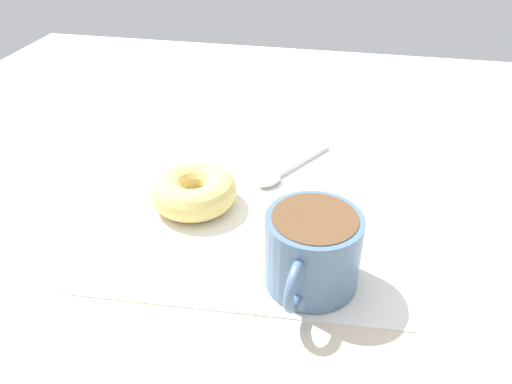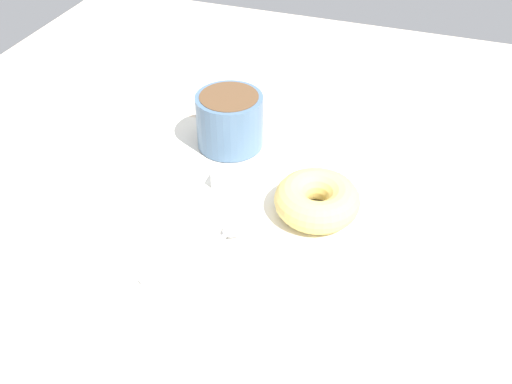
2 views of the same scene
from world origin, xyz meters
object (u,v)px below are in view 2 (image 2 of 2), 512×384
at_px(donut, 317,200).
at_px(sugar_cube, 221,179).
at_px(coffee_cup, 230,119).
at_px(spoon, 221,237).

distance_m(donut, sugar_cube, 0.13).
height_order(donut, sugar_cube, donut).
relative_size(coffee_cup, donut, 1.18).
bearing_deg(sugar_cube, spoon, 111.63).
bearing_deg(spoon, donut, -137.98).
bearing_deg(donut, spoon, 42.02).
bearing_deg(sugar_cube, donut, 174.85).
bearing_deg(spoon, sugar_cube, -68.37).
relative_size(coffee_cup, sugar_cube, 6.08).
distance_m(donut, spoon, 0.12).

